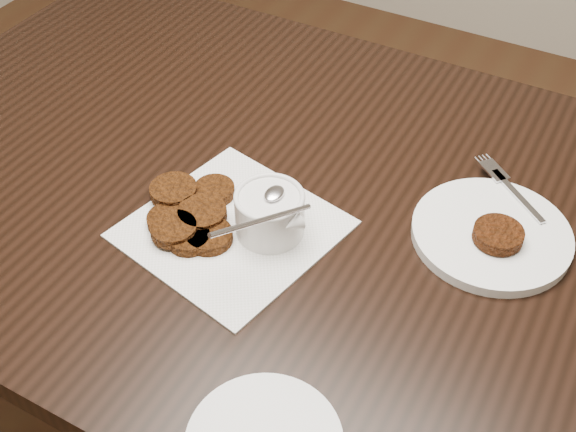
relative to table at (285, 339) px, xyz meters
The scene contains 5 objects.
table is the anchor object (origin of this frame).
napkin 0.39m from the table, 102.85° to the right, with size 0.26×0.26×0.00m, color white.
sauce_ramekin 0.45m from the table, 74.47° to the right, with size 0.13×0.13×0.13m, color white, non-canonical shape.
patty_cluster 0.42m from the table, 122.66° to the right, with size 0.21×0.21×0.02m, color #622D0C, non-canonical shape.
plate_with_patty 0.50m from the table, ahead, with size 0.22×0.22×0.03m, color white, non-canonical shape.
Camera 1 is at (0.40, -0.63, 1.48)m, focal length 45.29 mm.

